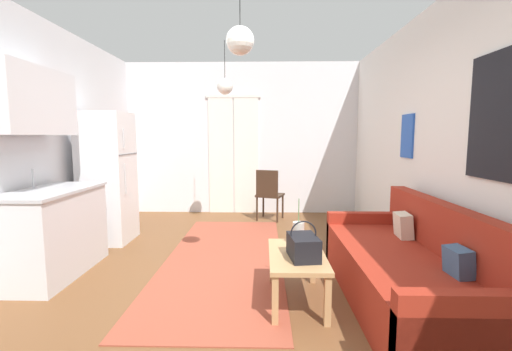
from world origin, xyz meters
TOP-DOWN VIEW (x-y plane):
  - ground_plane at (0.00, 0.00)m, footprint 4.84×7.36m
  - wall_back at (-0.01, 3.43)m, footprint 4.44×0.13m
  - wall_right at (2.17, -0.00)m, footprint 0.12×6.96m
  - area_rug at (-0.06, 0.87)m, footprint 1.34×3.43m
  - couch at (1.65, -0.16)m, footprint 0.87×2.12m
  - coffee_table at (0.69, -0.15)m, footprint 0.48×0.86m
  - bamboo_vase at (0.73, 0.09)m, footprint 0.11×0.11m
  - handbag at (0.73, -0.26)m, footprint 0.26×0.36m
  - refrigerator at (-1.71, 1.55)m, footprint 0.61×0.63m
  - kitchen_counter at (-1.80, 0.39)m, footprint 0.61×1.21m
  - accent_chair at (0.49, 2.76)m, footprint 0.52×0.51m
  - pendant_lamp_near at (0.19, 0.09)m, footprint 0.25×0.25m
  - pendant_lamp_far at (-0.15, 1.97)m, footprint 0.23×0.23m

SIDE VIEW (x-z plane):
  - ground_plane at x=0.00m, z-range -0.10..0.00m
  - area_rug at x=-0.06m, z-range 0.00..0.01m
  - couch at x=1.65m, z-range -0.15..0.71m
  - coffee_table at x=0.69m, z-range 0.15..0.58m
  - accent_chair at x=0.49m, z-range 0.05..0.92m
  - handbag at x=0.73m, z-range 0.37..0.68m
  - bamboo_vase at x=0.73m, z-range 0.32..0.75m
  - kitchen_counter at x=-1.80m, z-range -0.25..1.86m
  - refrigerator at x=-1.71m, z-range 0.00..1.75m
  - wall_back at x=-0.01m, z-range -0.01..2.77m
  - wall_right at x=2.17m, z-range 0.00..2.78m
  - pendant_lamp_far at x=-0.15m, z-range 1.76..2.52m
  - pendant_lamp_near at x=0.19m, z-range 1.94..2.58m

